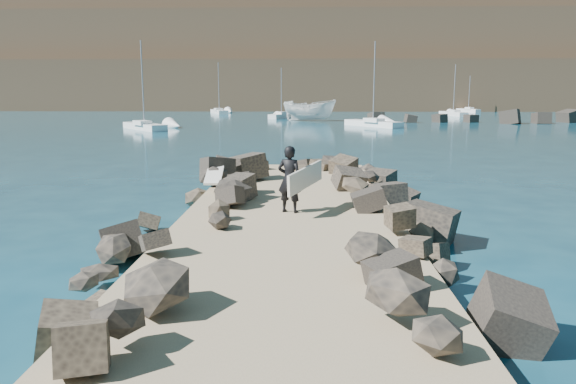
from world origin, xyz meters
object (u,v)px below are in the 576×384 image
at_px(boat_imported, 309,110).
at_px(surfer_with_board, 292,179).
at_px(surfboard_resting, 215,176).
at_px(sailboat_c, 373,123).

height_order(boat_imported, surfer_with_board, boat_imported).
bearing_deg(surfer_with_board, surfboard_resting, 126.01).
bearing_deg(boat_imported, surfer_with_board, -162.66).
relative_size(boat_imported, surfer_with_board, 3.25).
height_order(surfboard_resting, boat_imported, boat_imported).
bearing_deg(sailboat_c, boat_imported, 121.76).
bearing_deg(surfer_with_board, sailboat_c, 80.74).
distance_m(boat_imported, sailboat_c, 13.41).
xyz_separation_m(surfboard_resting, sailboat_c, (10.52, 43.18, -0.69)).
xyz_separation_m(boat_imported, sailboat_c, (7.04, -11.37, -1.04)).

